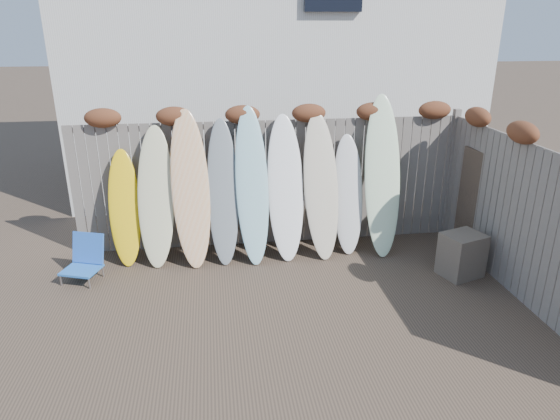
{
  "coord_description": "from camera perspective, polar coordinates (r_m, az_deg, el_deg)",
  "views": [
    {
      "loc": [
        -0.87,
        -5.05,
        3.38
      ],
      "look_at": [
        0.0,
        1.2,
        1.0
      ],
      "focal_mm": 32.0,
      "sensor_mm": 36.0,
      "label": 1
    }
  ],
  "objects": [
    {
      "name": "ground",
      "position": [
        6.14,
        1.59,
        -12.75
      ],
      "size": [
        80.0,
        80.0,
        0.0
      ],
      "primitive_type": "plane",
      "color": "#493A2D"
    },
    {
      "name": "back_fence",
      "position": [
        7.82,
        -0.78,
        4.34
      ],
      "size": [
        6.05,
        0.28,
        2.24
      ],
      "color": "slate",
      "rests_on": "ground"
    },
    {
      "name": "right_fence",
      "position": [
        6.93,
        26.53,
        -0.42
      ],
      "size": [
        0.28,
        4.4,
        2.24
      ],
      "color": "slate",
      "rests_on": "ground"
    },
    {
      "name": "house",
      "position": [
        11.63,
        -1.23,
        19.76
      ],
      "size": [
        8.5,
        5.5,
        6.33
      ],
      "color": "silver",
      "rests_on": "ground"
    },
    {
      "name": "beach_chair",
      "position": [
        7.5,
        -21.41,
        -5.22
      ],
      "size": [
        0.61,
        0.63,
        0.62
      ],
      "color": "blue",
      "rests_on": "ground"
    },
    {
      "name": "wooden_crate",
      "position": [
        7.5,
        20.05,
        -4.84
      ],
      "size": [
        0.65,
        0.59,
        0.62
      ],
      "primitive_type": "cube",
      "rotation": [
        0.0,
        0.0,
        0.32
      ],
      "color": "brown",
      "rests_on": "ground"
    },
    {
      "name": "lattice_panel",
      "position": [
        7.94,
        21.9,
        0.23
      ],
      "size": [
        0.16,
        1.08,
        1.62
      ],
      "primitive_type": "cube",
      "rotation": [
        0.0,
        0.0,
        0.11
      ],
      "color": "#4C382E",
      "rests_on": "ground"
    },
    {
      "name": "surfboard_0",
      "position": [
        7.64,
        -17.33,
        0.22
      ],
      "size": [
        0.48,
        0.62,
        1.67
      ],
      "primitive_type": "ellipsoid",
      "rotation": [
        -0.31,
        0.0,
        0.04
      ],
      "color": "yellow",
      "rests_on": "ground"
    },
    {
      "name": "surfboard_1",
      "position": [
        7.47,
        -13.99,
        1.46
      ],
      "size": [
        0.6,
        0.76,
        2.0
      ],
      "primitive_type": "ellipsoid",
      "rotation": [
        -0.31,
        0.0,
        -0.1
      ],
      "color": "beige",
      "rests_on": "ground"
    },
    {
      "name": "surfboard_2",
      "position": [
        7.35,
        -10.18,
        2.37
      ],
      "size": [
        0.62,
        0.83,
        2.23
      ],
      "primitive_type": "ellipsoid",
      "rotation": [
        -0.31,
        0.0,
        0.09
      ],
      "color": "#DFAB86",
      "rests_on": "ground"
    },
    {
      "name": "surfboard_3",
      "position": [
        7.38,
        -6.53,
        2.04
      ],
      "size": [
        0.48,
        0.75,
        2.08
      ],
      "primitive_type": "ellipsoid",
      "rotation": [
        -0.31,
        0.0,
        -0.03
      ],
      "color": "gray",
      "rests_on": "ground"
    },
    {
      "name": "surfboard_4",
      "position": [
        7.34,
        -3.22,
        2.78
      ],
      "size": [
        0.51,
        0.81,
        2.26
      ],
      "primitive_type": "ellipsoid",
      "rotation": [
        -0.31,
        0.0,
        0.03
      ],
      "color": "#97CCD9",
      "rests_on": "ground"
    },
    {
      "name": "surfboard_5",
      "position": [
        7.46,
        0.62,
        2.53
      ],
      "size": [
        0.54,
        0.75,
        2.12
      ],
      "primitive_type": "ellipsoid",
      "rotation": [
        -0.31,
        0.0,
        -0.0
      ],
      "color": "white",
      "rests_on": "ground"
    },
    {
      "name": "surfboard_6",
      "position": [
        7.52,
        4.72,
        2.69
      ],
      "size": [
        0.58,
        0.79,
        2.14
      ],
      "primitive_type": "ellipsoid",
      "rotation": [
        -0.31,
        0.0,
        0.07
      ],
      "color": "beige",
      "rests_on": "ground"
    },
    {
      "name": "surfboard_7",
      "position": [
        7.76,
        7.76,
        1.77
      ],
      "size": [
        0.5,
        0.67,
        1.79
      ],
      "primitive_type": "ellipsoid",
      "rotation": [
        -0.31,
        0.0,
        -0.06
      ],
      "color": "silver",
      "rests_on": "ground"
    },
    {
      "name": "surfboard_8",
      "position": [
        7.75,
        11.62,
        3.83
      ],
      "size": [
        0.61,
        0.88,
        2.38
      ],
      "primitive_type": "ellipsoid",
      "rotation": [
        -0.31,
        0.0,
        -0.09
      ],
      "color": "#D8F7C9",
      "rests_on": "ground"
    }
  ]
}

